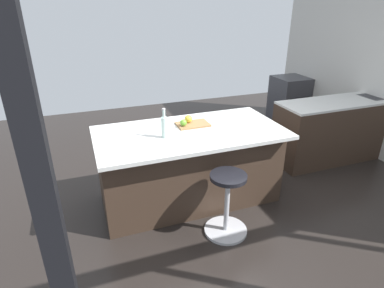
# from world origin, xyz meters

# --- Properties ---
(ground_plane) EXTENTS (7.61, 7.61, 0.00)m
(ground_plane) POSITION_xyz_m (0.00, 0.00, 0.00)
(ground_plane) COLOR black
(sink_cabinet) EXTENTS (2.52, 0.60, 1.17)m
(sink_cabinet) POSITION_xyz_m (-2.58, -0.25, 0.45)
(sink_cabinet) COLOR #38281E
(sink_cabinet) RESTS_ON ground_plane
(oven_range) EXTENTS (0.60, 0.61, 0.86)m
(oven_range) POSITION_xyz_m (-2.58, -1.86, 0.43)
(oven_range) COLOR #38383D
(oven_range) RESTS_ON ground_plane
(kitchen_island) EXTENTS (2.04, 1.05, 0.89)m
(kitchen_island) POSITION_xyz_m (0.17, 0.04, 0.45)
(kitchen_island) COLOR #38281E
(kitchen_island) RESTS_ON ground_plane
(stool_by_window) EXTENTS (0.44, 0.44, 0.67)m
(stool_by_window) POSITION_xyz_m (0.02, 0.75, 0.32)
(stool_by_window) COLOR #B7B7BC
(stool_by_window) RESTS_ON ground_plane
(cutting_board) EXTENTS (0.36, 0.24, 0.02)m
(cutting_board) POSITION_xyz_m (0.08, -0.06, 0.90)
(cutting_board) COLOR olive
(cutting_board) RESTS_ON kitchen_island
(apple_yellow) EXTENTS (0.09, 0.09, 0.09)m
(apple_yellow) POSITION_xyz_m (0.12, -0.11, 0.96)
(apple_yellow) COLOR gold
(apple_yellow) RESTS_ON cutting_board
(apple_green) EXTENTS (0.08, 0.08, 0.08)m
(apple_green) POSITION_xyz_m (0.21, -0.03, 0.95)
(apple_green) COLOR #609E2D
(apple_green) RESTS_ON cutting_board
(water_bottle) EXTENTS (0.06, 0.06, 0.31)m
(water_bottle) POSITION_xyz_m (0.48, 0.17, 1.02)
(water_bottle) COLOR silver
(water_bottle) RESTS_ON kitchen_island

